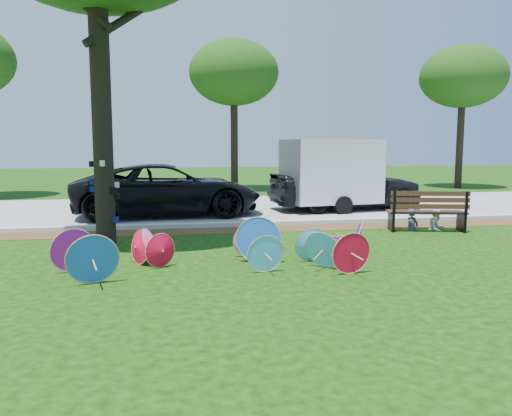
{
  "coord_description": "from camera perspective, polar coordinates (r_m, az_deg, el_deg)",
  "views": [
    {
      "loc": [
        -1.35,
        -8.43,
        2.21
      ],
      "look_at": [
        0.5,
        2.0,
        0.9
      ],
      "focal_mm": 35.0,
      "sensor_mm": 36.0,
      "label": 1
    }
  ],
  "objects": [
    {
      "name": "park_bench",
      "position": [
        13.85,
        18.86,
        -0.3
      ],
      "size": [
        2.15,
        1.23,
        1.06
      ],
      "primitive_type": null,
      "rotation": [
        0.0,
        0.0,
        -0.24
      ],
      "color": "black",
      "rests_on": "ground"
    },
    {
      "name": "bg_trees",
      "position": [
        24.46,
        -2.12,
        15.41
      ],
      "size": [
        27.97,
        6.31,
        7.4
      ],
      "color": "black",
      "rests_on": "ground"
    },
    {
      "name": "parasol_pile",
      "position": [
        9.16,
        -2.79,
        -4.5
      ],
      "size": [
        6.04,
        1.94,
        0.9
      ],
      "color": "blue",
      "rests_on": "ground"
    },
    {
      "name": "person_right",
      "position": [
        14.07,
        20.01,
        -0.2
      ],
      "size": [
        0.64,
        0.57,
        1.08
      ],
      "primitive_type": "imported",
      "rotation": [
        0.0,
        0.0,
        0.39
      ],
      "color": "silver",
      "rests_on": "ground"
    },
    {
      "name": "street",
      "position": [
        17.96,
        -5.68,
        -0.03
      ],
      "size": [
        90.0,
        8.0,
        0.01
      ],
      "primitive_type": "cube",
      "color": "gray",
      "rests_on": "ground"
    },
    {
      "name": "mulch_strip",
      "position": [
        13.18,
        -4.05,
        -2.59
      ],
      "size": [
        90.0,
        1.0,
        0.01
      ],
      "primitive_type": "cube",
      "color": "#472D16",
      "rests_on": "ground"
    },
    {
      "name": "person_left",
      "position": [
        13.73,
        17.48,
        -0.18
      ],
      "size": [
        0.48,
        0.41,
        1.12
      ],
      "primitive_type": "imported",
      "rotation": [
        0.0,
        0.0,
        0.41
      ],
      "color": "#3E4054",
      "rests_on": "ground"
    },
    {
      "name": "curb",
      "position": [
        13.86,
        -4.35,
        -1.89
      ],
      "size": [
        90.0,
        0.3,
        0.12
      ],
      "primitive_type": "cube",
      "color": "#B7B5AD",
      "rests_on": "ground"
    },
    {
      "name": "ground",
      "position": [
        8.82,
        -0.93,
        -7.47
      ],
      "size": [
        90.0,
        90.0,
        0.0
      ],
      "primitive_type": "plane",
      "color": "black",
      "rests_on": "ground"
    },
    {
      "name": "black_van",
      "position": [
        16.21,
        -10.07,
        2.04
      ],
      "size": [
        6.1,
        3.12,
        1.65
      ],
      "primitive_type": "imported",
      "rotation": [
        0.0,
        0.0,
        1.64
      ],
      "color": "black",
      "rests_on": "ground"
    },
    {
      "name": "dark_pickup",
      "position": [
        17.87,
        10.16,
        2.77
      ],
      "size": [
        5.53,
        2.7,
        1.81
      ],
      "primitive_type": "imported",
      "rotation": [
        0.0,
        0.0,
        1.68
      ],
      "color": "black",
      "rests_on": "ground"
    },
    {
      "name": "cargo_trailer",
      "position": [
        17.33,
        8.59,
        4.2
      ],
      "size": [
        3.27,
        2.29,
        2.74
      ],
      "primitive_type": "cube",
      "rotation": [
        0.0,
        0.0,
        0.12
      ],
      "color": "silver",
      "rests_on": "ground"
    }
  ]
}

